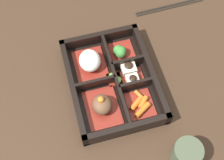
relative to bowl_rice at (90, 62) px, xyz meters
The scene contains 11 objects.
ground_plane 0.09m from the bowl_rice, 146.43° to the right, with size 3.00×3.00×0.00m, color #382619.
bento_base 0.08m from the bowl_rice, 146.43° to the right, with size 0.29×0.22×0.01m.
bento_rim 0.08m from the bowl_rice, 144.54° to the right, with size 0.29×0.22×0.05m.
bowl_stew 0.13m from the bowl_rice, behind, with size 0.11×0.08×0.05m.
bowl_rice is the anchor object (origin of this frame).
bowl_carrots 0.18m from the bowl_rice, 147.30° to the right, with size 0.08×0.07×0.02m.
bowl_tofu 0.11m from the bowl_rice, 121.54° to the right, with size 0.08×0.07×0.03m.
bowl_greens 0.09m from the bowl_rice, 81.10° to the right, with size 0.07×0.07×0.03m.
bowl_pickles 0.08m from the bowl_rice, 137.74° to the right, with size 0.04×0.04×0.01m.
tea_cup 0.34m from the bowl_rice, 152.39° to the right, with size 0.07×0.07×0.06m.
chopsticks 0.33m from the bowl_rice, 62.51° to the right, with size 0.02×0.22×0.01m.
Camera 1 is at (-0.37, 0.10, 0.75)m, focal length 50.00 mm.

